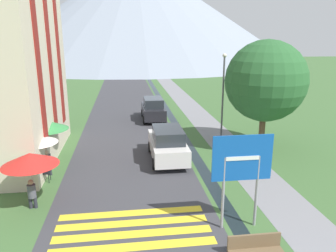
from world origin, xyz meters
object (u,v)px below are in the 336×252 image
Objects in this scene: person_seated_near at (32,192)px; tree_by_path at (266,81)px; cafe_chair_middle at (45,172)px; streetlamp at (223,88)px; parked_car_near at (168,144)px; parked_car_far at (153,109)px; cafe_umbrella_front_red at (30,159)px; road_sign at (242,166)px; cafe_umbrella_rear_green at (45,125)px; cafe_umbrella_middle_white at (36,139)px; person_standing_terrace at (31,170)px; cafe_chair_far_left at (42,160)px; cafe_chair_far_right at (47,159)px; person_seated_far at (47,162)px.

person_seated_near is 0.19× the size of tree_by_path.
streetlamp is (10.24, 6.19, 2.73)m from cafe_chair_middle.
parked_car_far is at bearing 89.87° from parked_car_near.
cafe_umbrella_front_red reaches higher than cafe_chair_middle.
road_sign is 8.09m from person_seated_near.
cafe_umbrella_rear_green reaches higher than cafe_chair_middle.
streetlamp is at bearing -49.70° from parked_car_far.
cafe_umbrella_middle_white is 12.82m from tree_by_path.
road_sign reaches higher than person_standing_terrace.
cafe_chair_far_left is 1.70m from cafe_chair_middle.
cafe_umbrella_front_red is 13.24m from streetlamp.
streetlamp reaches higher than person_standing_terrace.
cafe_chair_far_left is 0.36× the size of cafe_umbrella_rear_green.
cafe_chair_middle is (0.50, -1.63, 0.00)m from cafe_chair_far_left.
cafe_chair_far_right is 1.71m from cafe_chair_middle.
cafe_umbrella_front_red is (-5.92, -4.36, 1.08)m from parked_car_near.
cafe_umbrella_rear_green is 1.99× the size of person_seated_near.
cafe_chair_far_left is 1.72m from cafe_umbrella_middle_white.
cafe_chair_middle is 0.38× the size of cafe_umbrella_front_red.
cafe_umbrella_rear_green is (0.08, 1.02, 1.56)m from cafe_chair_far_left.
person_seated_far reaches higher than cafe_chair_far_left.
person_standing_terrace is (-0.12, -2.46, 0.45)m from cafe_chair_far_right.
cafe_chair_far_right is at bearing -171.93° from tree_by_path.
tree_by_path is at bearing 26.07° from person_seated_near.
cafe_chair_far_right is at bearing 78.95° from cafe_chair_middle.
cafe_umbrella_middle_white reaches higher than parked_car_far.
cafe_chair_far_left is at bearing 97.81° from person_seated_near.
road_sign is 9.02m from person_standing_terrace.
cafe_chair_far_right is at bearing 103.25° from person_seated_far.
streetlamp reaches higher than cafe_umbrella_middle_white.
parked_car_far is at bearing 42.32° from cafe_chair_middle.
tree_by_path reaches higher than streetlamp.
person_standing_terrace is at bearing -101.60° from person_seated_far.
tree_by_path is (11.95, 2.59, 3.36)m from person_seated_far.
parked_car_far is 12.69m from cafe_chair_middle.
cafe_umbrella_middle_white reaches higher than person_seated_far.
parked_car_far is at bearing 61.78° from person_standing_terrace.
parked_car_far is at bearing 66.03° from cafe_umbrella_front_red.
tree_by_path is (11.83, 5.63, 2.07)m from cafe_umbrella_front_red.
streetlamp is (10.74, 4.56, 2.73)m from cafe_chair_far_left.
cafe_chair_far_right is at bearing 94.17° from person_seated_near.
person_seated_near is 13.63m from tree_by_path.
cafe_umbrella_front_red is at bearing -143.68° from parked_car_near.
cafe_chair_middle is at bearing -163.97° from tree_by_path.
cafe_chair_middle is at bearing 92.02° from cafe_umbrella_front_red.
person_standing_terrace is (0.13, -2.39, 0.45)m from cafe_chair_far_left.
parked_car_far is at bearing 52.85° from cafe_umbrella_rear_green.
tree_by_path is (12.32, 2.79, 2.14)m from cafe_umbrella_middle_white.
cafe_chair_far_right is 12.78m from tree_by_path.
tree_by_path is at bearing 12.75° from cafe_umbrella_middle_white.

